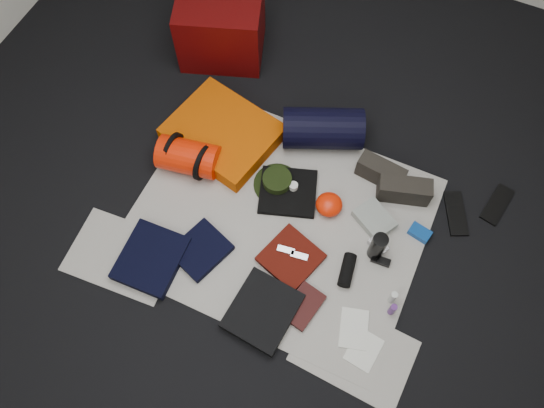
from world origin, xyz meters
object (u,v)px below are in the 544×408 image
at_px(red_cabinet, 221,27).
at_px(water_bottle, 378,246).
at_px(paperback_book, 303,306).
at_px(stuff_sack, 188,157).
at_px(sleeping_pad, 223,133).
at_px(compact_camera, 378,245).
at_px(navy_duffel, 323,129).

distance_m(red_cabinet, water_bottle, 1.70).
xyz_separation_m(red_cabinet, paperback_book, (1.17, -1.38, -0.19)).
relative_size(stuff_sack, paperback_book, 1.52).
bearing_deg(sleeping_pad, compact_camera, -14.21).
height_order(compact_camera, paperback_book, compact_camera).
distance_m(navy_duffel, paperback_book, 1.05).
height_order(navy_duffel, water_bottle, navy_duffel).
height_order(sleeping_pad, compact_camera, sleeping_pad).
height_order(sleeping_pad, paperback_book, sleeping_pad).
xyz_separation_m(red_cabinet, stuff_sack, (0.22, -0.88, -0.11)).
bearing_deg(navy_duffel, compact_camera, -66.64).
relative_size(sleeping_pad, water_bottle, 2.91).
relative_size(red_cabinet, paperback_book, 2.27).
distance_m(sleeping_pad, stuff_sack, 0.28).
distance_m(stuff_sack, navy_duffel, 0.81).
bearing_deg(sleeping_pad, water_bottle, -16.33).
bearing_deg(stuff_sack, water_bottle, -3.15).
xyz_separation_m(red_cabinet, sleeping_pad, (0.31, -0.62, -0.15)).
bearing_deg(navy_duffel, water_bottle, -69.11).
height_order(stuff_sack, compact_camera, stuff_sack).
distance_m(red_cabinet, navy_duffel, 0.95).
xyz_separation_m(red_cabinet, compact_camera, (1.41, -0.90, -0.19)).
relative_size(stuff_sack, water_bottle, 1.66).
height_order(red_cabinet, sleeping_pad, red_cabinet).
bearing_deg(paperback_book, compact_camera, 74.80).
bearing_deg(red_cabinet, compact_camera, -52.22).
xyz_separation_m(sleeping_pad, compact_camera, (1.10, -0.28, -0.03)).
xyz_separation_m(water_bottle, paperback_book, (-0.24, -0.44, -0.09)).
height_order(water_bottle, compact_camera, water_bottle).
relative_size(sleeping_pad, stuff_sack, 1.76).
relative_size(sleeping_pad, compact_camera, 5.62).
relative_size(red_cabinet, compact_camera, 4.78).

